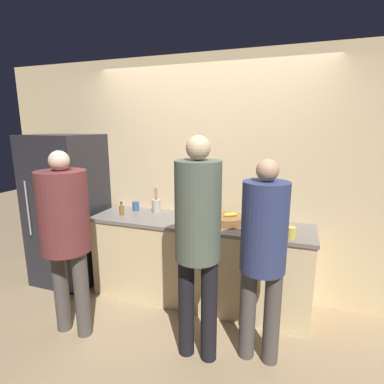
{
  "coord_description": "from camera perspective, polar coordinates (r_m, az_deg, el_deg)",
  "views": [
    {
      "loc": [
        0.92,
        -2.49,
        1.86
      ],
      "look_at": [
        0.0,
        0.14,
        1.25
      ],
      "focal_mm": 28.0,
      "sensor_mm": 36.0,
      "label": 1
    }
  ],
  "objects": [
    {
      "name": "cup_blue",
      "position": [
        3.56,
        -10.66,
        -2.66
      ],
      "size": [
        0.08,
        0.08,
        0.1
      ],
      "color": "#335184",
      "rests_on": "counter"
    },
    {
      "name": "wall_back",
      "position": [
        3.33,
        2.95,
        2.72
      ],
      "size": [
        5.2,
        0.06,
        2.6
      ],
      "color": "#D6BC8C",
      "rests_on": "ground_plane"
    },
    {
      "name": "bottle_clear",
      "position": [
        2.98,
        15.45,
        -5.51
      ],
      "size": [
        0.07,
        0.07,
        0.17
      ],
      "color": "silver",
      "rests_on": "counter"
    },
    {
      "name": "utensil_crock",
      "position": [
        3.44,
        -6.83,
        -2.55
      ],
      "size": [
        0.09,
        0.09,
        0.29
      ],
      "color": "#ADA393",
      "rests_on": "counter"
    },
    {
      "name": "refrigerator",
      "position": [
        3.89,
        -22.45,
        -3.08
      ],
      "size": [
        0.74,
        0.73,
        1.77
      ],
      "color": "#232328",
      "rests_on": "ground_plane"
    },
    {
      "name": "potted_plant",
      "position": [
        3.05,
        12.28,
        -3.75
      ],
      "size": [
        0.15,
        0.15,
        0.24
      ],
      "color": "beige",
      "rests_on": "counter"
    },
    {
      "name": "person_right",
      "position": [
        2.35,
        13.42,
        -10.14
      ],
      "size": [
        0.34,
        0.34,
        1.63
      ],
      "color": "#4C4742",
      "rests_on": "ground_plane"
    },
    {
      "name": "fruit_bowl",
      "position": [
        3.05,
        6.57,
        -5.26
      ],
      "size": [
        0.35,
        0.35,
        0.12
      ],
      "color": "brown",
      "rests_on": "counter"
    },
    {
      "name": "person_left",
      "position": [
        2.8,
        -23.02,
        -5.83
      ],
      "size": [
        0.42,
        0.42,
        1.67
      ],
      "color": "#4C4742",
      "rests_on": "ground_plane"
    },
    {
      "name": "bottle_amber",
      "position": [
        3.41,
        -13.26,
        -3.33
      ],
      "size": [
        0.05,
        0.05,
        0.15
      ],
      "color": "brown",
      "rests_on": "counter"
    },
    {
      "name": "ground_plane",
      "position": [
        3.24,
        -0.9,
        -22.63
      ],
      "size": [
        14.0,
        14.0,
        0.0
      ],
      "primitive_type": "plane",
      "color": "#9E8460"
    },
    {
      "name": "person_center",
      "position": [
        2.28,
        1.12,
        -7.65
      ],
      "size": [
        0.35,
        0.35,
        1.8
      ],
      "color": "black",
      "rests_on": "ground_plane"
    },
    {
      "name": "cup_yellow",
      "position": [
        2.78,
        18.36,
        -7.4
      ],
      "size": [
        0.08,
        0.08,
        0.1
      ],
      "color": "gold",
      "rests_on": "counter"
    },
    {
      "name": "counter",
      "position": [
        3.3,
        1.25,
        -12.86
      ],
      "size": [
        2.31,
        0.64,
        0.9
      ],
      "color": "beige",
      "rests_on": "ground_plane"
    },
    {
      "name": "bottle_dark",
      "position": [
        2.98,
        -1.35,
        -4.53
      ],
      "size": [
        0.07,
        0.07,
        0.24
      ],
      "color": "#333338",
      "rests_on": "counter"
    }
  ]
}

